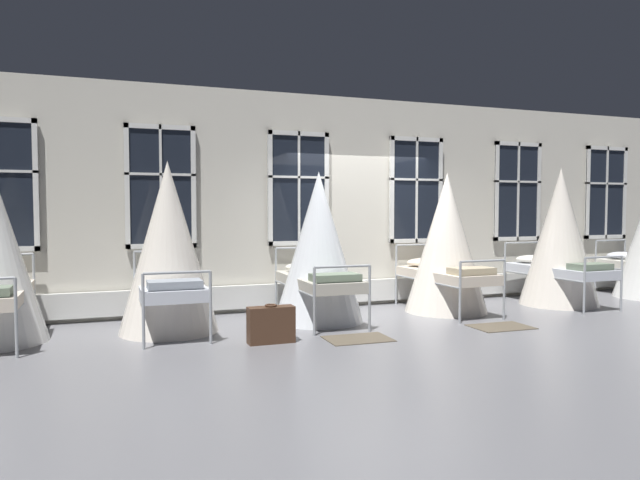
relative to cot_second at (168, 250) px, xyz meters
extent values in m
plane|color=slate|center=(3.20, -0.03, -1.08)|extent=(28.06, 28.06, 0.00)
cube|color=beige|center=(3.20, 1.17, 0.65)|extent=(15.03, 0.10, 3.45)
cube|color=silver|center=(-1.65, 1.06, 0.86)|extent=(0.07, 0.06, 1.81)
cube|color=black|center=(0.01, 1.06, 0.86)|extent=(1.02, 0.02, 1.81)
cube|color=silver|center=(0.01, 1.06, -0.01)|extent=(1.02, 0.06, 0.07)
cube|color=silver|center=(0.01, 1.06, 1.73)|extent=(1.02, 0.06, 0.07)
cube|color=silver|center=(-0.46, 1.06, 0.86)|extent=(0.07, 0.06, 1.81)
cube|color=silver|center=(0.48, 1.06, 0.86)|extent=(0.07, 0.06, 1.81)
cube|color=silver|center=(0.01, 1.06, 0.86)|extent=(0.04, 0.06, 1.81)
cube|color=silver|center=(0.01, 1.06, 1.04)|extent=(1.02, 0.06, 0.04)
cube|color=black|center=(2.14, 1.06, 0.86)|extent=(1.02, 0.02, 1.81)
cube|color=silver|center=(2.14, 1.06, -0.01)|extent=(1.02, 0.06, 0.07)
cube|color=silver|center=(2.14, 1.06, 1.73)|extent=(1.02, 0.06, 0.07)
cube|color=silver|center=(1.67, 1.06, 0.86)|extent=(0.07, 0.06, 1.81)
cube|color=silver|center=(2.61, 1.06, 0.86)|extent=(0.07, 0.06, 1.81)
cube|color=silver|center=(2.14, 1.06, 0.86)|extent=(0.04, 0.06, 1.81)
cube|color=silver|center=(2.14, 1.06, 1.04)|extent=(1.02, 0.06, 0.04)
cube|color=black|center=(4.27, 1.06, 0.86)|extent=(1.02, 0.02, 1.81)
cube|color=silver|center=(4.27, 1.06, -0.01)|extent=(1.02, 0.06, 0.07)
cube|color=silver|center=(4.27, 1.06, 1.73)|extent=(1.02, 0.06, 0.07)
cube|color=silver|center=(3.80, 1.06, 0.86)|extent=(0.07, 0.06, 1.81)
cube|color=silver|center=(4.74, 1.06, 0.86)|extent=(0.07, 0.06, 1.81)
cube|color=silver|center=(4.27, 1.06, 0.86)|extent=(0.04, 0.06, 1.81)
cube|color=silver|center=(4.27, 1.06, 1.04)|extent=(1.02, 0.06, 0.04)
cube|color=black|center=(6.40, 1.06, 0.86)|extent=(1.02, 0.02, 1.81)
cube|color=silver|center=(6.40, 1.06, -0.01)|extent=(1.02, 0.06, 0.07)
cube|color=silver|center=(6.40, 1.06, 1.73)|extent=(1.02, 0.06, 0.07)
cube|color=silver|center=(5.93, 1.06, 0.86)|extent=(0.07, 0.06, 1.81)
cube|color=silver|center=(6.87, 1.06, 0.86)|extent=(0.07, 0.06, 1.81)
cube|color=silver|center=(6.40, 1.06, 0.86)|extent=(0.04, 0.06, 1.81)
cube|color=silver|center=(6.40, 1.06, 1.04)|extent=(1.02, 0.06, 0.04)
cube|color=black|center=(8.53, 1.06, 0.86)|extent=(1.02, 0.02, 1.81)
cube|color=silver|center=(8.53, 1.06, -0.01)|extent=(1.02, 0.06, 0.07)
cube|color=silver|center=(8.53, 1.06, 1.73)|extent=(1.02, 0.06, 0.07)
cube|color=silver|center=(8.06, 1.06, 0.86)|extent=(0.07, 0.06, 1.81)
cube|color=silver|center=(9.00, 1.06, 0.86)|extent=(0.07, 0.06, 1.81)
cube|color=silver|center=(8.53, 1.06, 0.86)|extent=(0.04, 0.06, 1.81)
cube|color=silver|center=(8.53, 1.06, 1.04)|extent=(1.02, 0.06, 0.04)
cube|color=silver|center=(3.20, 1.04, -0.83)|extent=(11.25, 0.10, 0.36)
cylinder|color=#9EA3A8|center=(-1.70, 0.97, -0.58)|extent=(0.04, 0.04, 1.00)
cylinder|color=#9EA3A8|center=(-1.69, -0.84, -0.65)|extent=(0.04, 0.04, 0.87)
cylinder|color=#9EA3A8|center=(-1.69, 0.06, -0.58)|extent=(0.04, 1.81, 0.03)
cylinder|color=#9EA3A8|center=(-2.08, 0.97, -0.08)|extent=(0.77, 0.04, 0.03)
cylinder|color=#9EA3A8|center=(-0.39, 0.90, -0.58)|extent=(0.04, 0.04, 1.00)
cylinder|color=#9EA3A8|center=(0.38, 0.91, -0.58)|extent=(0.04, 0.04, 1.00)
cylinder|color=#9EA3A8|center=(-0.38, -0.91, -0.65)|extent=(0.04, 0.04, 0.87)
cylinder|color=#9EA3A8|center=(0.39, -0.91, -0.65)|extent=(0.04, 0.04, 0.87)
cylinder|color=#9EA3A8|center=(-0.38, 0.00, -0.58)|extent=(0.04, 1.81, 0.03)
cylinder|color=#9EA3A8|center=(0.38, 0.00, -0.58)|extent=(0.04, 1.81, 0.03)
cylinder|color=#9EA3A8|center=(0.00, 0.90, -0.08)|extent=(0.77, 0.04, 0.03)
cylinder|color=#9EA3A8|center=(0.00, -0.91, -0.21)|extent=(0.77, 0.04, 0.03)
cube|color=silver|center=(0.00, 0.00, -0.51)|extent=(0.79, 1.84, 0.15)
ellipsoid|color=#B7B2A3|center=(0.00, 0.66, -0.36)|extent=(0.59, 0.40, 0.14)
cube|color=#8C939E|center=(0.00, -0.65, -0.38)|extent=(0.64, 0.36, 0.10)
cone|color=silver|center=(0.00, 0.00, 0.04)|extent=(1.29, 1.29, 2.23)
cylinder|color=#9EA3A8|center=(1.72, 0.91, -0.58)|extent=(0.04, 0.04, 1.00)
cylinder|color=#9EA3A8|center=(2.48, 0.90, -0.58)|extent=(0.04, 0.04, 1.00)
cylinder|color=#9EA3A8|center=(1.70, -0.90, -0.65)|extent=(0.04, 0.04, 0.87)
cylinder|color=#9EA3A8|center=(2.47, -0.91, -0.65)|extent=(0.04, 0.04, 0.87)
cylinder|color=#9EA3A8|center=(1.71, 0.00, -0.58)|extent=(0.05, 1.81, 0.03)
cylinder|color=#9EA3A8|center=(2.48, 0.00, -0.58)|extent=(0.05, 1.81, 0.03)
cylinder|color=#9EA3A8|center=(2.10, 0.91, -0.08)|extent=(0.77, 0.04, 0.03)
cylinder|color=#9EA3A8|center=(2.08, -0.91, -0.21)|extent=(0.77, 0.04, 0.03)
cube|color=#B7B2A3|center=(2.09, 0.00, -0.51)|extent=(0.80, 1.84, 0.15)
ellipsoid|color=silver|center=(2.10, 0.67, -0.36)|extent=(0.60, 0.41, 0.14)
cube|color=slate|center=(2.09, -0.65, -0.38)|extent=(0.64, 0.37, 0.10)
cone|color=white|center=(2.09, 0.00, -0.01)|extent=(1.29, 1.29, 2.14)
cylinder|color=#9EA3A8|center=(3.84, 0.96, -0.58)|extent=(0.04, 0.04, 1.00)
cylinder|color=#9EA3A8|center=(4.61, 0.98, -0.58)|extent=(0.04, 0.04, 1.00)
cylinder|color=#9EA3A8|center=(3.89, -0.86, -0.65)|extent=(0.04, 0.04, 0.87)
cylinder|color=#9EA3A8|center=(4.66, -0.83, -0.65)|extent=(0.04, 0.04, 0.87)
cylinder|color=#9EA3A8|center=(3.87, 0.05, -0.58)|extent=(0.08, 1.81, 0.03)
cylinder|color=#9EA3A8|center=(4.63, 0.07, -0.58)|extent=(0.08, 1.81, 0.03)
cylinder|color=#9EA3A8|center=(4.22, 0.97, -0.08)|extent=(0.77, 0.05, 0.03)
cylinder|color=#9EA3A8|center=(4.28, -0.84, -0.21)|extent=(0.77, 0.05, 0.03)
cube|color=beige|center=(4.25, 0.06, -0.51)|extent=(0.84, 1.85, 0.15)
ellipsoid|color=beige|center=(4.23, 0.73, -0.36)|extent=(0.60, 0.42, 0.14)
cube|color=tan|center=(4.27, -0.58, -0.38)|extent=(0.65, 0.38, 0.10)
cone|color=silver|center=(4.25, 0.06, 0.01)|extent=(1.29, 1.29, 2.18)
cylinder|color=#9EA3A8|center=(5.99, 0.87, -0.58)|extent=(0.04, 0.04, 1.00)
cylinder|color=#9EA3A8|center=(6.76, 0.89, -0.58)|extent=(0.04, 0.04, 1.00)
cylinder|color=#9EA3A8|center=(6.05, -0.94, -0.65)|extent=(0.04, 0.04, 0.87)
cylinder|color=#9EA3A8|center=(6.82, -0.92, -0.65)|extent=(0.04, 0.04, 0.87)
cylinder|color=#9EA3A8|center=(6.02, -0.04, -0.58)|extent=(0.09, 1.81, 0.03)
cylinder|color=#9EA3A8|center=(6.79, -0.01, -0.58)|extent=(0.09, 1.81, 0.03)
cylinder|color=#9EA3A8|center=(6.38, 0.88, -0.08)|extent=(0.77, 0.05, 0.03)
cylinder|color=#9EA3A8|center=(6.43, -0.93, -0.21)|extent=(0.77, 0.05, 0.03)
cube|color=silver|center=(6.41, -0.03, -0.51)|extent=(0.84, 1.86, 0.15)
ellipsoid|color=silver|center=(6.39, 0.64, -0.36)|extent=(0.60, 0.42, 0.14)
cube|color=slate|center=(6.42, -0.67, -0.38)|extent=(0.65, 0.38, 0.10)
cone|color=silver|center=(6.41, -0.03, 0.07)|extent=(1.29, 1.29, 2.30)
cylinder|color=#9EA3A8|center=(8.17, 0.92, -0.58)|extent=(0.04, 0.04, 1.00)
cylinder|color=#9EA3A8|center=(8.94, 0.94, -0.58)|extent=(0.04, 0.04, 1.00)
cylinder|color=#9EA3A8|center=(8.19, 0.02, -0.58)|extent=(0.08, 1.81, 0.03)
cylinder|color=#9EA3A8|center=(8.55, 0.93, -0.08)|extent=(0.77, 0.05, 0.03)
ellipsoid|color=silver|center=(8.56, 0.69, -0.36)|extent=(0.60, 0.41, 0.14)
cube|color=brown|center=(2.14, -1.28, -1.08)|extent=(0.81, 0.58, 0.01)
cube|color=brown|center=(4.27, -1.28, -1.08)|extent=(0.81, 0.57, 0.01)
cube|color=#472D1E|center=(1.08, -1.10, -0.86)|extent=(0.56, 0.20, 0.44)
cube|color=tan|center=(1.08, -0.99, -0.86)|extent=(0.50, 0.01, 0.03)
torus|color=#472D1E|center=(1.08, -1.10, -0.63)|extent=(0.14, 0.14, 0.02)
camera|label=1|loc=(-0.78, -7.80, 0.52)|focal=32.75mm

